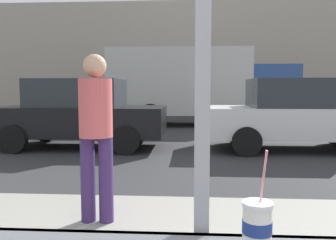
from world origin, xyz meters
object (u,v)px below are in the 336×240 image
at_px(soda_cup_right, 257,226).
at_px(parked_car_white, 296,114).
at_px(box_truck, 197,84).
at_px(parked_car_black, 80,113).
at_px(pedestrian, 96,127).

distance_m(soda_cup_right, parked_car_white, 7.66).
bearing_deg(box_truck, soda_cup_right, -90.38).
xyz_separation_m(soda_cup_right, parked_car_white, (2.31, 7.30, -0.19)).
relative_size(parked_car_black, box_truck, 0.57).
relative_size(parked_car_black, parked_car_white, 0.99).
bearing_deg(box_truck, parked_car_black, -118.57).
bearing_deg(parked_car_black, pedestrian, -70.40).
bearing_deg(parked_car_white, pedestrian, -124.04).
bearing_deg(parked_car_white, parked_car_black, 180.00).
xyz_separation_m(soda_cup_right, pedestrian, (-1.10, 2.25, 0.03)).
bearing_deg(pedestrian, box_truck, 83.57).
height_order(parked_car_black, pedestrian, pedestrian).
height_order(soda_cup_right, pedestrian, pedestrian).
xyz_separation_m(soda_cup_right, box_truck, (0.08, 12.78, 0.59)).
height_order(box_truck, pedestrian, box_truck).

